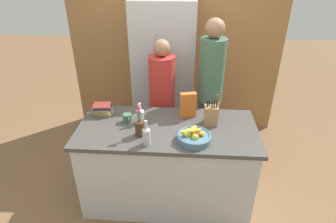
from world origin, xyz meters
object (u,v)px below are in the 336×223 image
Objects in this scene: person_at_sink at (162,98)px; coffee_mug at (127,118)px; knife_block at (211,115)px; flower_vase at (140,126)px; bottle_oil at (140,115)px; bottle_vinegar at (216,108)px; person_in_blue at (210,87)px; book_stack at (103,109)px; refrigerator at (164,74)px; bottle_wine at (146,135)px; cereal_box at (188,105)px; fruit_bowl at (194,137)px.

coffee_mug is at bearing -92.67° from person_at_sink.
knife_block is 0.71m from flower_vase.
flower_vase is 1.47× the size of bottle_oil.
bottle_oil is 0.78m from bottle_vinegar.
person_in_blue is at bearing 40.29° from bottle_oil.
book_stack is at bearing -140.61° from person_in_blue.
knife_block is 0.88× the size of flower_vase.
refrigerator is 1.27m from knife_block.
refrigerator reaches higher than knife_block.
knife_block is 0.83m from coffee_mug.
coffee_mug is 0.07× the size of person_in_blue.
flower_vase is at bearing -94.63° from refrigerator.
bottle_vinegar reaches higher than bottle_wine.
knife_block is 0.16m from bottle_vinegar.
book_stack is at bearing 153.86° from coffee_mug.
coffee_mug is at bearing -170.17° from bottle_vinegar.
flower_vase is 1.30× the size of bottle_wine.
refrigerator is 1.39m from flower_vase.
flower_vase is at bearing -160.10° from knife_block.
cereal_box is 0.63m from coffee_mug.
flower_vase is 1.52× the size of book_stack.
person_at_sink reaches higher than book_stack.
person_in_blue is at bearing 94.77° from bottle_vinegar.
refrigerator is 0.59m from person_at_sink.
cereal_box is 1.08× the size of bottle_wine.
refrigerator is 1.50m from fruit_bowl.
coffee_mug is at bearing 125.67° from flower_vase.
bottle_wine is at bearing -168.27° from fruit_bowl.
book_stack reaches higher than coffee_mug.
person_in_blue reaches higher than knife_block.
fruit_bowl is 1.18× the size of cereal_box.
cereal_box is at bearing 0.79° from book_stack.
refrigerator reaches higher than person_in_blue.
refrigerator is at bearing 88.83° from bottle_wine.
knife_block reaches higher than cereal_box.
fruit_bowl is 0.92m from person_in_blue.
person_in_blue reaches higher than cereal_box.
bottle_oil is at bearing -161.16° from cereal_box.
coffee_mug is (-0.83, -0.01, -0.06)m from knife_block.
refrigerator is at bearing 153.86° from person_in_blue.
refrigerator is 1.21× the size of person_at_sink.
knife_block is 0.78m from person_at_sink.
cereal_box is (0.33, -1.00, 0.07)m from refrigerator.
fruit_bowl is at bearing -42.28° from person_at_sink.
person_at_sink is (0.17, 0.58, -0.09)m from bottle_oil.
person_in_blue is (0.25, 0.45, 0.01)m from cereal_box.
knife_block is at bearing 0.74° from coffee_mug.
knife_block is at bearing -32.11° from cereal_box.
person_at_sink is (-0.36, 0.86, -0.04)m from fruit_bowl.
cereal_box is 0.54m from person_at_sink.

